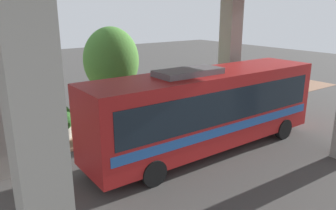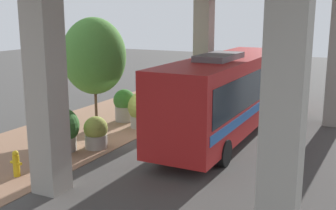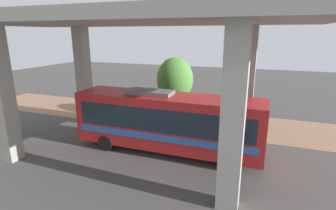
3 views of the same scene
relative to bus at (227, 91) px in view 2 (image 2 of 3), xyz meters
name	(u,v)px [view 2 (image 2 of 3)]	position (x,y,z in m)	size (l,w,h in m)	color
ground_plane	(140,137)	(-3.39, -1.93, -2.06)	(80.00, 80.00, 0.00)	#474442
sidewalk_strip	(86,129)	(-6.39, -1.93, -2.05)	(6.00, 40.00, 0.02)	#936B51
bus	(227,91)	(0.00, 0.00, 0.00)	(2.69, 11.31, 3.81)	#B21E1E
fire_hydrant	(16,164)	(-4.74, -7.82, -1.59)	(0.47, 0.23, 0.93)	gold
planter_front	(124,105)	(-5.53, 0.20, -1.20)	(1.12, 1.12, 1.67)	#9E998E
planter_middle	(96,133)	(-4.18, -4.08, -1.40)	(0.99, 0.99, 1.35)	#9E998E
planter_back	(143,110)	(-4.08, -0.37, -1.21)	(1.51, 1.51, 1.77)	#9E998E
planter_extra	(61,130)	(-5.23, -4.97, -1.18)	(1.49, 1.49, 1.78)	#9E998E
street_tree_near	(94,56)	(-6.00, -1.57, 1.42)	(2.98, 2.98, 5.28)	brown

